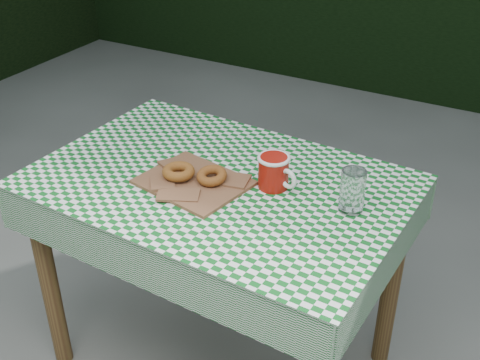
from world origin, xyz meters
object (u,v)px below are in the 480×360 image
object	(u,v)px
drinking_glass	(352,191)
coffee_mug	(273,172)
paper_bag	(194,181)
table	(220,278)

from	to	relation	value
drinking_glass	coffee_mug	bearing A→B (deg)	178.22
paper_bag	table	bearing A→B (deg)	45.53
table	paper_bag	size ratio (longest dim) A/B	3.63
coffee_mug	drinking_glass	xyz separation A→B (m)	(0.24, -0.01, 0.01)
table	paper_bag	distance (m)	0.40
table	paper_bag	world-z (taller)	paper_bag
paper_bag	drinking_glass	size ratio (longest dim) A/B	2.42
paper_bag	coffee_mug	bearing A→B (deg)	24.93
paper_bag	drinking_glass	distance (m)	0.47
paper_bag	drinking_glass	world-z (taller)	drinking_glass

